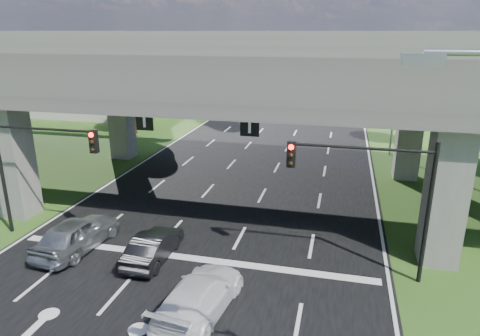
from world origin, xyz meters
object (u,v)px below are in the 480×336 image
at_px(signal_right, 374,184).
at_px(car_silver, 77,234).
at_px(car_dark, 154,246).
at_px(streetlight_far, 392,85).
at_px(signal_left, 36,157).
at_px(car_white, 200,296).
at_px(streetlight_beyond, 379,69).

distance_m(signal_right, car_silver, 13.67).
relative_size(car_silver, car_dark, 1.19).
relative_size(streetlight_far, car_silver, 2.09).
relative_size(streetlight_far, car_dark, 2.49).
bearing_deg(streetlight_far, signal_left, -131.78).
relative_size(car_silver, car_white, 0.97).
bearing_deg(streetlight_far, streetlight_beyond, 90.00).
height_order(signal_left, car_white, signal_left).
distance_m(streetlight_beyond, car_white, 41.35).
distance_m(signal_right, car_dark, 9.98).
distance_m(streetlight_far, streetlight_beyond, 16.00).
bearing_deg(car_silver, car_dark, -175.37).
height_order(signal_right, streetlight_beyond, streetlight_beyond).
relative_size(signal_left, car_silver, 1.25).
bearing_deg(streetlight_far, car_white, -108.94).
distance_m(streetlight_far, car_dark, 24.52).
xyz_separation_m(car_silver, car_dark, (3.93, 0.00, -0.15)).
height_order(signal_left, car_silver, signal_left).
bearing_deg(signal_right, car_white, -145.58).
distance_m(streetlight_far, car_white, 26.07).
height_order(car_dark, car_white, car_white).
bearing_deg(car_white, car_dark, -37.16).
bearing_deg(car_dark, car_white, 135.71).
bearing_deg(car_white, streetlight_beyond, -94.60).
height_order(signal_right, car_silver, signal_right).
bearing_deg(car_dark, signal_right, -174.26).
relative_size(signal_right, streetlight_beyond, 0.60).
bearing_deg(signal_left, streetlight_beyond, 63.57).
bearing_deg(signal_left, car_dark, -8.44).
height_order(signal_right, car_white, signal_right).
distance_m(signal_left, streetlight_far, 26.95).
relative_size(signal_right, signal_left, 1.00).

